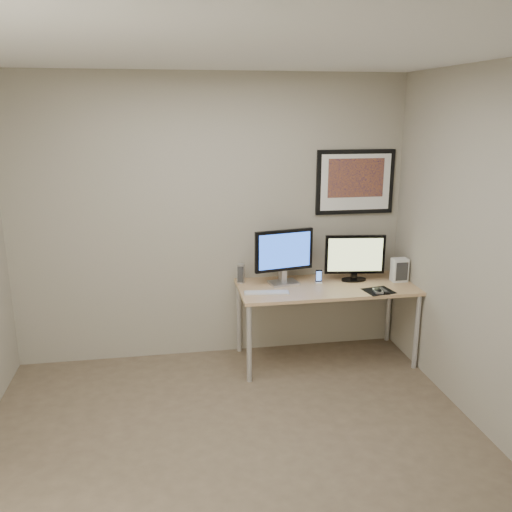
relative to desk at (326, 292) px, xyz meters
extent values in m
plane|color=brown|center=(-1.00, -1.35, -0.66)|extent=(3.60, 3.60, 0.00)
plane|color=white|center=(-1.00, -1.35, 1.94)|extent=(3.60, 3.60, 0.00)
plane|color=gray|center=(-1.00, 0.35, 0.64)|extent=(3.60, 0.00, 3.60)
plane|color=gray|center=(0.80, -1.35, 0.64)|extent=(0.00, 3.40, 3.40)
cube|color=#A57450|center=(0.00, 0.00, 0.05)|extent=(1.60, 0.70, 0.03)
cylinder|color=silver|center=(-0.76, -0.31, -0.31)|extent=(0.04, 0.04, 0.70)
cylinder|color=silver|center=(-0.76, 0.31, -0.31)|extent=(0.04, 0.04, 0.70)
cylinder|color=silver|center=(0.76, -0.31, -0.31)|extent=(0.04, 0.04, 0.70)
cylinder|color=silver|center=(0.76, 0.31, -0.31)|extent=(0.04, 0.04, 0.70)
cube|color=black|center=(0.35, 0.33, 0.96)|extent=(0.75, 0.03, 0.60)
cube|color=white|center=(0.35, 0.32, 0.96)|extent=(0.67, 0.00, 0.52)
cube|color=orange|center=(0.35, 0.31, 1.00)|extent=(0.54, 0.00, 0.36)
cube|color=#BABABF|center=(-0.37, 0.11, 0.08)|extent=(0.29, 0.23, 0.02)
cube|color=#BABABF|center=(-0.37, 0.11, 0.14)|extent=(0.06, 0.05, 0.11)
cube|color=black|center=(-0.37, 0.11, 0.38)|extent=(0.55, 0.14, 0.38)
cube|color=#1A3E9E|center=(-0.37, 0.09, 0.38)|extent=(0.49, 0.10, 0.32)
cube|color=black|center=(0.29, 0.09, 0.08)|extent=(0.25, 0.16, 0.02)
cube|color=black|center=(0.29, 0.09, 0.11)|extent=(0.06, 0.05, 0.05)
cube|color=black|center=(0.29, 0.09, 0.32)|extent=(0.55, 0.10, 0.36)
cube|color=tan|center=(0.29, 0.08, 0.32)|extent=(0.50, 0.07, 0.31)
cylinder|color=#BABABF|center=(-0.75, 0.21, 0.15)|extent=(0.09, 0.09, 0.18)
cylinder|color=#BABABF|center=(-0.37, 0.20, 0.16)|extent=(0.08, 0.08, 0.19)
cube|color=black|center=(-0.05, 0.07, 0.13)|extent=(0.07, 0.07, 0.13)
cube|color=silver|center=(-0.58, -0.12, 0.07)|extent=(0.40, 0.15, 0.01)
cube|color=black|center=(0.41, -0.23, 0.07)|extent=(0.28, 0.25, 0.00)
ellipsoid|color=black|center=(0.38, -0.27, 0.09)|extent=(0.08, 0.12, 0.04)
cube|color=black|center=(0.44, -0.25, 0.08)|extent=(0.06, 0.17, 0.02)
cube|color=silver|center=(0.70, 0.01, 0.17)|extent=(0.14, 0.11, 0.22)
camera|label=1|loc=(-1.42, -4.50, 1.61)|focal=38.00mm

